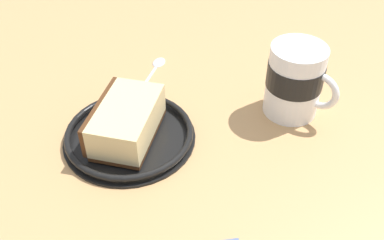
% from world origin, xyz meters
% --- Properties ---
extents(ground_plane, '(1.58, 1.58, 0.03)m').
position_xyz_m(ground_plane, '(0.00, 0.00, -0.01)').
color(ground_plane, tan).
extents(small_plate, '(0.18, 0.18, 0.02)m').
position_xyz_m(small_plate, '(-0.06, 0.06, 0.01)').
color(small_plate, black).
rests_on(small_plate, ground_plane).
extents(cake_slice, '(0.14, 0.13, 0.05)m').
position_xyz_m(cake_slice, '(-0.06, 0.06, 0.03)').
color(cake_slice, '#472814').
rests_on(cake_slice, small_plate).
extents(tea_mug, '(0.08, 0.10, 0.11)m').
position_xyz_m(tea_mug, '(0.16, -0.03, 0.06)').
color(tea_mug, white).
rests_on(tea_mug, ground_plane).
extents(teaspoon, '(0.12, 0.09, 0.01)m').
position_xyz_m(teaspoon, '(0.06, 0.18, 0.00)').
color(teaspoon, silver).
rests_on(teaspoon, ground_plane).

